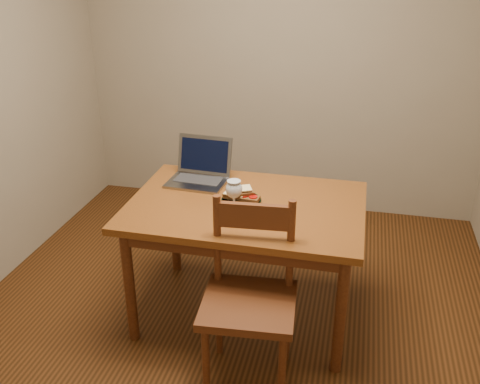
% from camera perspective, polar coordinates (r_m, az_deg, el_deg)
% --- Properties ---
extents(floor, '(3.20, 3.20, 0.02)m').
position_cam_1_polar(floor, '(3.36, -0.70, -12.90)').
color(floor, black).
rests_on(floor, ground).
extents(back_wall, '(3.20, 0.02, 2.60)m').
position_cam_1_polar(back_wall, '(4.30, 4.45, 14.80)').
color(back_wall, gray).
rests_on(back_wall, floor).
extents(front_wall, '(3.20, 0.02, 2.60)m').
position_cam_1_polar(front_wall, '(1.38, -17.24, -9.16)').
color(front_wall, gray).
rests_on(front_wall, floor).
extents(table, '(1.30, 0.90, 0.74)m').
position_cam_1_polar(table, '(3.01, 0.64, -2.69)').
color(table, '#542D0E').
rests_on(table, floor).
extents(chair, '(0.48, 0.46, 0.48)m').
position_cam_1_polar(chair, '(2.63, 1.02, -10.54)').
color(chair, '#3E1B0C').
rests_on(chair, floor).
extents(plate, '(0.22, 0.22, 0.02)m').
position_cam_1_polar(plate, '(2.97, 0.14, -0.96)').
color(plate, black).
rests_on(plate, table).
extents(sandwich_cheese, '(0.14, 0.10, 0.04)m').
position_cam_1_polar(sandwich_cheese, '(2.98, -0.52, -0.31)').
color(sandwich_cheese, '#381E0C').
rests_on(sandwich_cheese, plate).
extents(sandwich_tomato, '(0.12, 0.08, 0.04)m').
position_cam_1_polar(sandwich_tomato, '(2.95, 0.90, -0.64)').
color(sandwich_tomato, '#381E0C').
rests_on(sandwich_tomato, plate).
extents(sandwich_top, '(0.15, 0.13, 0.04)m').
position_cam_1_polar(sandwich_top, '(2.96, 0.16, 0.04)').
color(sandwich_top, '#381E0C').
rests_on(sandwich_top, plate).
extents(milk_glass, '(0.09, 0.09, 0.18)m').
position_cam_1_polar(milk_glass, '(2.86, -0.65, -0.37)').
color(milk_glass, white).
rests_on(milk_glass, table).
extents(laptop, '(0.36, 0.33, 0.25)m').
position_cam_1_polar(laptop, '(3.26, -4.24, 2.43)').
color(laptop, slate).
rests_on(laptop, table).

